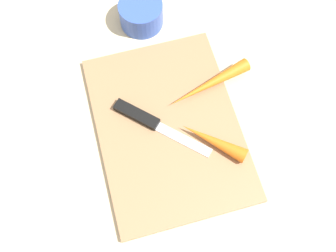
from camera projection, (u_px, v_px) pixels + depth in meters
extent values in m
plane|color=#C6B793|center=(168.00, 128.00, 0.70)|extent=(1.40, 1.40, 0.00)
cube|color=#99704C|center=(168.00, 127.00, 0.70)|extent=(0.36, 0.26, 0.01)
cube|color=#B7B7BC|center=(184.00, 140.00, 0.68)|extent=(0.09, 0.09, 0.00)
cube|color=black|center=(137.00, 114.00, 0.69)|extent=(0.08, 0.08, 0.01)
cone|color=orange|center=(209.00, 84.00, 0.71)|extent=(0.07, 0.17, 0.03)
cone|color=orange|center=(213.00, 141.00, 0.67)|extent=(0.11, 0.11, 0.03)
cylinder|color=#3351B2|center=(141.00, 14.00, 0.76)|extent=(0.09, 0.09, 0.05)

